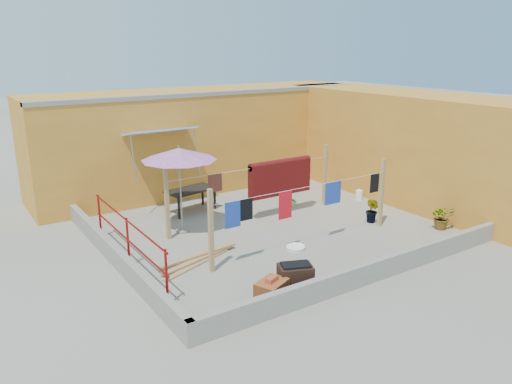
# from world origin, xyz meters

# --- Properties ---
(ground) EXTENTS (80.00, 80.00, 0.00)m
(ground) POSITION_xyz_m (0.00, 0.00, 0.00)
(ground) COLOR #9E998E
(ground) RESTS_ON ground
(wall_back) EXTENTS (11.00, 3.27, 3.21)m
(wall_back) POSITION_xyz_m (0.50, 4.69, 1.61)
(wall_back) COLOR orange
(wall_back) RESTS_ON ground
(wall_right) EXTENTS (2.40, 9.00, 3.20)m
(wall_right) POSITION_xyz_m (5.20, 0.00, 1.60)
(wall_right) COLOR orange
(wall_right) RESTS_ON ground
(parapet_front) EXTENTS (8.30, 0.16, 0.44)m
(parapet_front) POSITION_xyz_m (0.00, -3.58, 0.22)
(parapet_front) COLOR gray
(parapet_front) RESTS_ON ground
(parapet_left) EXTENTS (0.16, 7.30, 0.44)m
(parapet_left) POSITION_xyz_m (-4.08, 0.00, 0.22)
(parapet_left) COLOR gray
(parapet_left) RESTS_ON ground
(red_railing) EXTENTS (0.05, 4.20, 1.10)m
(red_railing) POSITION_xyz_m (-3.85, -0.20, 0.72)
(red_railing) COLOR maroon
(red_railing) RESTS_ON ground
(clothesline_rig) EXTENTS (5.09, 2.35, 1.80)m
(clothesline_rig) POSITION_xyz_m (0.69, 0.57, 1.03)
(clothesline_rig) COLOR tan
(clothesline_rig) RESTS_ON ground
(patio_umbrella) EXTENTS (2.18, 2.18, 2.23)m
(patio_umbrella) POSITION_xyz_m (-2.01, 1.06, 2.00)
(patio_umbrella) COLOR gray
(patio_umbrella) RESTS_ON ground
(outdoor_table) EXTENTS (1.53, 0.95, 0.67)m
(outdoor_table) POSITION_xyz_m (-1.09, 2.38, 0.60)
(outdoor_table) COLOR black
(outdoor_table) RESTS_ON ground
(brick_stack) EXTENTS (0.71, 0.63, 0.52)m
(brick_stack) POSITION_xyz_m (-2.22, -3.17, 0.22)
(brick_stack) COLOR #994E23
(brick_stack) RESTS_ON ground
(lumber_pile) EXTENTS (2.10, 0.87, 0.13)m
(lumber_pile) POSITION_xyz_m (-2.54, -0.83, 0.06)
(lumber_pile) COLOR tan
(lumber_pile) RESTS_ON ground
(brazier) EXTENTS (0.76, 0.64, 0.58)m
(brazier) POSITION_xyz_m (-1.59, -3.07, 0.28)
(brazier) COLOR black
(brazier) RESTS_ON ground
(white_basin) EXTENTS (0.45, 0.45, 0.08)m
(white_basin) POSITION_xyz_m (-0.30, -1.42, 0.04)
(white_basin) COLOR white
(white_basin) RESTS_ON ground
(water_jug_a) EXTENTS (0.21, 0.21, 0.33)m
(water_jug_a) POSITION_xyz_m (3.70, 0.57, 0.15)
(water_jug_a) COLOR white
(water_jug_a) RESTS_ON ground
(water_jug_b) EXTENTS (0.20, 0.20, 0.31)m
(water_jug_b) POSITION_xyz_m (3.70, 1.72, 0.14)
(water_jug_b) COLOR white
(water_jug_b) RESTS_ON ground
(green_hose) EXTENTS (0.49, 0.49, 0.07)m
(green_hose) POSITION_xyz_m (1.73, 1.54, 0.03)
(green_hose) COLOR #19741F
(green_hose) RESTS_ON ground
(plant_back_a) EXTENTS (0.78, 0.69, 0.82)m
(plant_back_a) POSITION_xyz_m (2.34, 2.63, 0.41)
(plant_back_a) COLOR #25601B
(plant_back_a) RESTS_ON ground
(plant_back_b) EXTENTS (0.38, 0.38, 0.66)m
(plant_back_b) POSITION_xyz_m (1.69, 2.52, 0.33)
(plant_back_b) COLOR #25601B
(plant_back_b) RESTS_ON ground
(plant_right_a) EXTENTS (0.52, 0.55, 0.87)m
(plant_right_a) POSITION_xyz_m (2.41, 2.86, 0.43)
(plant_right_a) COLOR #25601B
(plant_right_a) RESTS_ON ground
(plant_right_b) EXTENTS (0.35, 0.42, 0.69)m
(plant_right_b) POSITION_xyz_m (2.50, -1.13, 0.35)
(plant_right_b) COLOR #25601B
(plant_right_b) RESTS_ON ground
(plant_right_c) EXTENTS (0.75, 0.74, 0.63)m
(plant_right_c) POSITION_xyz_m (3.66, -2.45, 0.32)
(plant_right_c) COLOR #25601B
(plant_right_c) RESTS_ON ground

